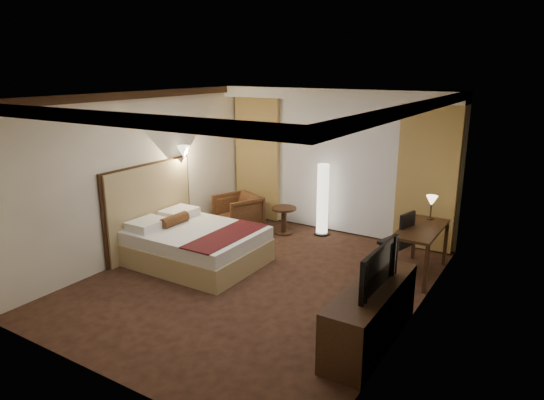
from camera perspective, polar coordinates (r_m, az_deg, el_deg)
The scene contains 21 objects.
floor at distance 7.28m, azimuth -1.68°, elevation -9.48°, with size 4.50×5.50×0.01m, color black.
ceiling at distance 6.62m, azimuth -1.86°, elevation 12.25°, with size 4.50×5.50×0.01m, color white.
back_wall at distance 9.19m, azimuth 7.75°, elevation 4.53°, with size 4.50×0.02×2.70m, color beige.
left_wall at distance 8.25m, azimuth -14.94°, elevation 2.90°, with size 0.02×5.50×2.70m, color beige.
right_wall at distance 5.94m, azimuth 16.69°, elevation -2.06°, with size 0.02×5.50×2.70m, color beige.
crown_molding at distance 6.62m, azimuth -1.86°, elevation 11.73°, with size 4.50×5.50×0.12m, color black, non-canonical shape.
soffit at distance 8.81m, azimuth 7.37°, elevation 12.28°, with size 4.50×0.50×0.20m, color white.
curtain_sheer at distance 9.14m, azimuth 7.52°, elevation 3.83°, with size 2.48×0.04×2.45m, color silver.
curtain_left_drape at distance 9.89m, azimuth -1.65°, elevation 4.84°, with size 1.00×0.14×2.45m, color tan.
curtain_right_drape at distance 8.54m, azimuth 17.79°, elevation 2.41°, with size 1.00×0.14×2.45m, color tan.
wall_sconce at distance 8.67m, azimuth -10.34°, elevation 5.58°, with size 0.24×0.24×0.24m, color white, non-canonical shape.
bed at distance 7.89m, azimuth -8.78°, elevation -5.36°, with size 1.98×1.54×0.58m, color white, non-canonical shape.
headboard at distance 8.40m, azimuth -14.11°, elevation -1.05°, with size 0.12×1.84×1.50m, color tan, non-canonical shape.
armchair at distance 9.32m, azimuth -4.02°, elevation -1.31°, with size 0.75×0.70×0.77m, color #451E14.
side_table at distance 9.16m, azimuth 1.41°, elevation -2.42°, with size 0.47×0.47×0.52m, color black, non-canonical shape.
floor_lamp at distance 9.04m, azimuth 5.97°, elevation 0.06°, with size 0.29×0.29×1.37m, color white, non-canonical shape.
desk at distance 7.69m, azimuth 16.96°, elevation -5.77°, with size 0.55×1.28×0.75m, color black, non-canonical shape.
desk_lamp at distance 7.97m, azimuth 18.20°, elevation -0.98°, with size 0.18×0.18×0.34m, color #FFD899, non-canonical shape.
office_chair at distance 7.69m, azimuth 14.31°, elevation -4.65°, with size 0.47×0.47×0.98m, color black, non-canonical shape.
dresser at distance 5.76m, azimuth 11.53°, elevation -13.07°, with size 0.50×1.78×0.69m, color black, non-canonical shape.
television at distance 5.50m, azimuth 11.60°, elevation -7.15°, with size 1.01×0.58×0.13m, color black.
Camera 1 is at (3.65, -5.51, 3.07)m, focal length 32.00 mm.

